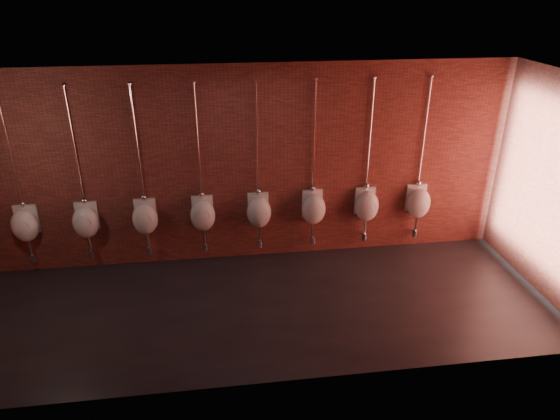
{
  "coord_description": "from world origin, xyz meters",
  "views": [
    {
      "loc": [
        -0.47,
        -5.92,
        4.32
      ],
      "look_at": [
        0.45,
        0.9,
        1.1
      ],
      "focal_mm": 32.0,
      "sensor_mm": 36.0,
      "label": 1
    }
  ],
  "objects_px": {
    "urinal_2": "(145,218)",
    "urinal_3": "(203,214)",
    "urinal_6": "(367,205)",
    "urinal_7": "(418,202)",
    "urinal_5": "(313,208)",
    "urinal_1": "(86,221)",
    "urinal_0": "(25,224)",
    "urinal_4": "(259,211)"
  },
  "relations": [
    {
      "from": "urinal_2",
      "to": "urinal_3",
      "type": "distance_m",
      "value": 0.9
    },
    {
      "from": "urinal_7",
      "to": "urinal_6",
      "type": "bearing_deg",
      "value": 180.0
    },
    {
      "from": "urinal_0",
      "to": "urinal_5",
      "type": "xyz_separation_m",
      "value": [
        4.5,
        0.0,
        0.0
      ]
    },
    {
      "from": "urinal_4",
      "to": "urinal_5",
      "type": "height_order",
      "value": "same"
    },
    {
      "from": "urinal_2",
      "to": "urinal_3",
      "type": "relative_size",
      "value": 1.0
    },
    {
      "from": "urinal_1",
      "to": "urinal_4",
      "type": "height_order",
      "value": "same"
    },
    {
      "from": "urinal_4",
      "to": "urinal_1",
      "type": "bearing_deg",
      "value": 180.0
    },
    {
      "from": "urinal_4",
      "to": "urinal_6",
      "type": "relative_size",
      "value": 1.0
    },
    {
      "from": "urinal_6",
      "to": "urinal_7",
      "type": "height_order",
      "value": "same"
    },
    {
      "from": "urinal_3",
      "to": "urinal_1",
      "type": "bearing_deg",
      "value": 180.0
    },
    {
      "from": "urinal_3",
      "to": "urinal_6",
      "type": "bearing_deg",
      "value": 0.0
    },
    {
      "from": "urinal_2",
      "to": "urinal_4",
      "type": "distance_m",
      "value": 1.8
    },
    {
      "from": "urinal_0",
      "to": "urinal_6",
      "type": "height_order",
      "value": "same"
    },
    {
      "from": "urinal_0",
      "to": "urinal_6",
      "type": "bearing_deg",
      "value": 0.0
    },
    {
      "from": "urinal_0",
      "to": "urinal_6",
      "type": "relative_size",
      "value": 1.0
    },
    {
      "from": "urinal_5",
      "to": "urinal_2",
      "type": "bearing_deg",
      "value": 180.0
    },
    {
      "from": "urinal_0",
      "to": "urinal_6",
      "type": "xyz_separation_m",
      "value": [
        5.4,
        0.0,
        0.0
      ]
    },
    {
      "from": "urinal_2",
      "to": "urinal_5",
      "type": "xyz_separation_m",
      "value": [
        2.7,
        0.0,
        0.0
      ]
    },
    {
      "from": "urinal_5",
      "to": "urinal_7",
      "type": "xyz_separation_m",
      "value": [
        1.8,
        0.0,
        0.0
      ]
    },
    {
      "from": "urinal_0",
      "to": "urinal_3",
      "type": "distance_m",
      "value": 2.7
    },
    {
      "from": "urinal_0",
      "to": "urinal_5",
      "type": "relative_size",
      "value": 1.0
    },
    {
      "from": "urinal_0",
      "to": "urinal_3",
      "type": "bearing_deg",
      "value": 0.0
    },
    {
      "from": "urinal_6",
      "to": "urinal_7",
      "type": "bearing_deg",
      "value": 0.0
    },
    {
      "from": "urinal_0",
      "to": "urinal_3",
      "type": "xyz_separation_m",
      "value": [
        2.7,
        0.0,
        0.0
      ]
    },
    {
      "from": "urinal_6",
      "to": "urinal_3",
      "type": "bearing_deg",
      "value": 180.0
    },
    {
      "from": "urinal_3",
      "to": "urinal_7",
      "type": "height_order",
      "value": "same"
    },
    {
      "from": "urinal_2",
      "to": "urinal_7",
      "type": "bearing_deg",
      "value": 0.0
    },
    {
      "from": "urinal_0",
      "to": "urinal_5",
      "type": "bearing_deg",
      "value": 0.0
    },
    {
      "from": "urinal_2",
      "to": "urinal_3",
      "type": "bearing_deg",
      "value": 0.0
    },
    {
      "from": "urinal_0",
      "to": "urinal_7",
      "type": "xyz_separation_m",
      "value": [
        6.3,
        0.0,
        0.0
      ]
    },
    {
      "from": "urinal_1",
      "to": "urinal_3",
      "type": "xyz_separation_m",
      "value": [
        1.8,
        0.0,
        0.0
      ]
    },
    {
      "from": "urinal_6",
      "to": "urinal_7",
      "type": "xyz_separation_m",
      "value": [
        0.9,
        0.0,
        0.0
      ]
    },
    {
      "from": "urinal_4",
      "to": "urinal_6",
      "type": "bearing_deg",
      "value": 0.0
    },
    {
      "from": "urinal_0",
      "to": "urinal_1",
      "type": "xyz_separation_m",
      "value": [
        0.9,
        0.0,
        0.0
      ]
    },
    {
      "from": "urinal_0",
      "to": "urinal_4",
      "type": "xyz_separation_m",
      "value": [
        3.6,
        0.0,
        0.0
      ]
    },
    {
      "from": "urinal_1",
      "to": "urinal_6",
      "type": "relative_size",
      "value": 1.0
    },
    {
      "from": "urinal_1",
      "to": "urinal_2",
      "type": "xyz_separation_m",
      "value": [
        0.9,
        0.0,
        0.0
      ]
    },
    {
      "from": "urinal_1",
      "to": "urinal_6",
      "type": "distance_m",
      "value": 4.5
    },
    {
      "from": "urinal_5",
      "to": "urinal_3",
      "type": "bearing_deg",
      "value": 180.0
    },
    {
      "from": "urinal_1",
      "to": "urinal_3",
      "type": "distance_m",
      "value": 1.8
    },
    {
      "from": "urinal_1",
      "to": "urinal_5",
      "type": "relative_size",
      "value": 1.0
    },
    {
      "from": "urinal_4",
      "to": "urinal_2",
      "type": "bearing_deg",
      "value": 180.0
    }
  ]
}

